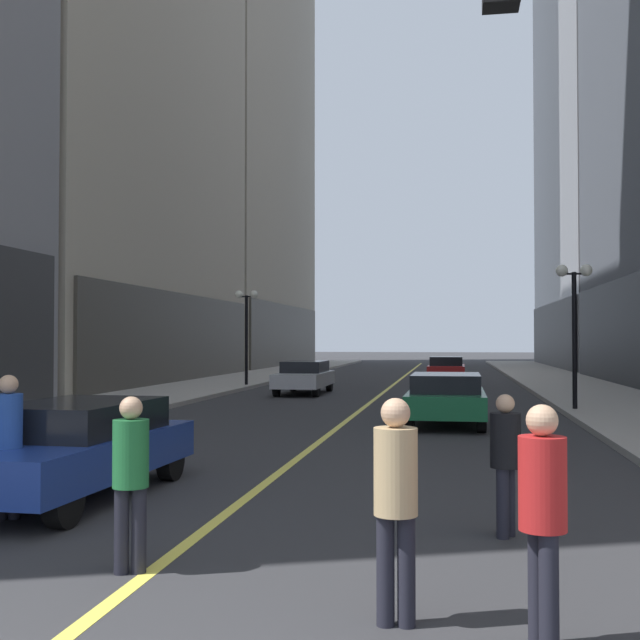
% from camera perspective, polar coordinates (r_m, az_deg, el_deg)
% --- Properties ---
extents(ground_plane, '(200.00, 200.00, 0.00)m').
position_cam_1_polar(ground_plane, '(38.18, 5.32, -4.72)').
color(ground_plane, '#2D2D30').
extents(sidewalk_left, '(4.50, 78.00, 0.15)m').
position_cam_1_polar(sidewalk_left, '(39.64, -6.69, -4.48)').
color(sidewalk_left, '#9E9991').
rests_on(sidewalk_left, ground).
extents(sidewalk_right, '(4.50, 78.00, 0.15)m').
position_cam_1_polar(sidewalk_right, '(38.45, 17.72, -4.52)').
color(sidewalk_right, '#9E9991').
rests_on(sidewalk_right, ground).
extents(lane_centre_stripe, '(0.16, 70.00, 0.01)m').
position_cam_1_polar(lane_centre_stripe, '(38.18, 5.32, -4.71)').
color(lane_centre_stripe, '#E5D64C').
rests_on(lane_centre_stripe, ground).
extents(building_left_mid, '(14.64, 24.00, 37.42)m').
position_cam_1_polar(building_left_mid, '(45.82, -18.97, 19.69)').
color(building_left_mid, '#B7AD99').
rests_on(building_left_mid, ground).
extents(building_right_far, '(12.44, 26.00, 52.78)m').
position_cam_1_polar(building_right_far, '(68.86, 21.72, 19.17)').
color(building_right_far, gray).
rests_on(building_right_far, ground).
extents(car_blue, '(2.06, 4.61, 1.32)m').
position_cam_1_polar(car_blue, '(11.58, -17.52, -8.68)').
color(car_blue, navy).
rests_on(car_blue, ground).
extents(car_green, '(1.97, 4.48, 1.32)m').
position_cam_1_polar(car_green, '(20.49, 9.14, -5.54)').
color(car_green, '#196038').
rests_on(car_green, ground).
extents(car_silver, '(1.80, 4.70, 1.32)m').
position_cam_1_polar(car_silver, '(31.90, -1.13, -4.08)').
color(car_silver, '#B7B7BC').
rests_on(car_silver, ground).
extents(car_red, '(1.89, 4.06, 1.32)m').
position_cam_1_polar(car_red, '(41.01, 9.16, -3.47)').
color(car_red, '#B21919').
rests_on(car_red, ground).
extents(pedestrian_in_blue_hoodie, '(0.47, 0.47, 1.76)m').
position_cam_1_polar(pedestrian_in_blue_hoodie, '(10.42, -21.70, -7.74)').
color(pedestrian_in_blue_hoodie, black).
rests_on(pedestrian_in_blue_hoodie, ground).
extents(pedestrian_in_green_parka, '(0.43, 0.43, 1.66)m').
position_cam_1_polar(pedestrian_in_green_parka, '(7.73, -13.58, -10.55)').
color(pedestrian_in_green_parka, black).
rests_on(pedestrian_in_green_parka, ground).
extents(pedestrian_in_red_jacket, '(0.44, 0.44, 1.73)m').
position_cam_1_polar(pedestrian_in_red_jacket, '(5.94, 15.85, -12.86)').
color(pedestrian_in_red_jacket, black).
rests_on(pedestrian_in_red_jacket, ground).
extents(pedestrian_in_tan_trench, '(0.36, 0.36, 1.75)m').
position_cam_1_polar(pedestrian_in_tan_trench, '(6.21, 5.51, -12.34)').
color(pedestrian_in_tan_trench, black).
rests_on(pedestrian_in_tan_trench, ground).
extents(pedestrian_in_black_coat, '(0.46, 0.46, 1.59)m').
position_cam_1_polar(pedestrian_in_black_coat, '(9.11, 13.31, -9.46)').
color(pedestrian_in_black_coat, black).
rests_on(pedestrian_in_black_coat, ground).
extents(street_lamp_left_far, '(1.06, 0.36, 4.43)m').
position_cam_1_polar(street_lamp_left_far, '(35.83, -5.36, 0.28)').
color(street_lamp_left_far, black).
rests_on(street_lamp_left_far, ground).
extents(street_lamp_right_mid, '(1.06, 0.36, 4.43)m').
position_cam_1_polar(street_lamp_right_mid, '(24.48, 17.96, 1.13)').
color(street_lamp_right_mid, black).
rests_on(street_lamp_right_mid, ground).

